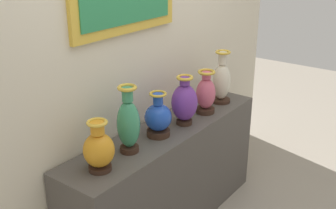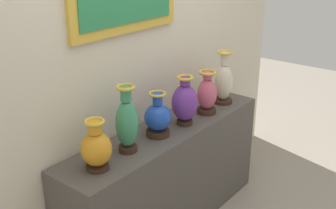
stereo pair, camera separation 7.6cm
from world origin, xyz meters
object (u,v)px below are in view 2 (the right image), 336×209
(vase_jade, at_px, (127,122))
(vase_rose, at_px, (207,94))
(vase_violet, at_px, (185,102))
(vase_amber, at_px, (96,148))
(vase_ivory, at_px, (224,81))
(vase_sapphire, at_px, (158,118))

(vase_jade, bearing_deg, vase_rose, -3.10)
(vase_rose, bearing_deg, vase_violet, 178.25)
(vase_rose, bearing_deg, vase_amber, 178.46)
(vase_amber, relative_size, vase_rose, 0.92)
(vase_amber, xyz_separation_m, vase_jade, (0.27, 0.01, 0.06))
(vase_amber, xyz_separation_m, vase_violet, (0.81, -0.02, 0.03))
(vase_amber, height_order, vase_ivory, vase_ivory)
(vase_jade, xyz_separation_m, vase_rose, (0.81, -0.04, -0.04))
(vase_amber, bearing_deg, vase_ivory, -0.48)
(vase_rose, bearing_deg, vase_ivory, 3.89)
(vase_amber, xyz_separation_m, vase_sapphire, (0.55, 0.01, -0.01))
(vase_sapphire, distance_m, vase_violet, 0.26)
(vase_jade, height_order, vase_violet, vase_jade)
(vase_violet, height_order, vase_ivory, vase_ivory)
(vase_rose, xyz_separation_m, vase_ivory, (0.26, 0.02, 0.03))
(vase_jade, relative_size, vase_ivory, 1.02)
(vase_amber, height_order, vase_rose, vase_rose)
(vase_sapphire, distance_m, vase_ivory, 0.79)
(vase_sapphire, bearing_deg, vase_ivory, -1.56)
(vase_jade, relative_size, vase_violet, 1.20)
(vase_ivory, bearing_deg, vase_amber, 179.52)
(vase_amber, distance_m, vase_violet, 0.81)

